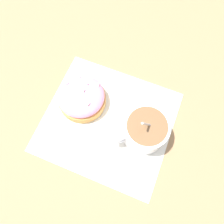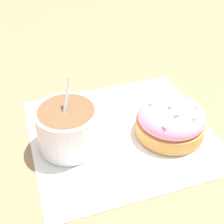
% 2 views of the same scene
% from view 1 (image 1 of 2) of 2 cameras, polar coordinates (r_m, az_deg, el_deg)
% --- Properties ---
extents(ground_plane, '(3.00, 3.00, 0.00)m').
position_cam_1_polar(ground_plane, '(0.48, -1.13, -2.54)').
color(ground_plane, '#93704C').
extents(paper_napkin, '(0.30, 0.28, 0.00)m').
position_cam_1_polar(paper_napkin, '(0.47, -1.13, -2.48)').
color(paper_napkin, white).
rests_on(paper_napkin, ground_plane).
extents(coffee_cup, '(0.09, 0.10, 0.11)m').
position_cam_1_polar(coffee_cup, '(0.44, 8.52, -4.69)').
color(coffee_cup, white).
rests_on(coffee_cup, paper_napkin).
extents(frosted_pastry, '(0.10, 0.10, 0.06)m').
position_cam_1_polar(frosted_pastry, '(0.47, -7.97, 3.85)').
color(frosted_pastry, '#D19347').
rests_on(frosted_pastry, paper_napkin).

